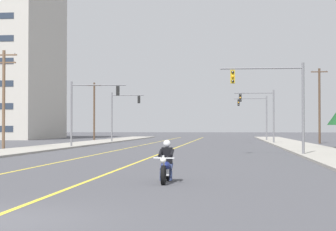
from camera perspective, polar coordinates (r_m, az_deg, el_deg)
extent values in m
cube|color=yellow|center=(56.32, 1.18, -3.11)|extent=(0.16, 100.00, 0.01)
cube|color=yellow|center=(56.86, -3.09, -3.09)|extent=(0.16, 100.00, 0.01)
cube|color=#9E998E|center=(51.53, 13.72, -3.19)|extent=(4.40, 110.00, 0.14)
cube|color=#9E998E|center=(53.63, -11.43, -3.12)|extent=(4.40, 110.00, 0.14)
cylinder|color=black|center=(18.72, -0.47, -6.03)|extent=(0.12, 0.64, 0.64)
cylinder|color=black|center=(20.25, 0.06, -5.66)|extent=(0.12, 0.64, 0.64)
cylinder|color=silver|center=(18.79, -0.43, -5.05)|extent=(0.07, 0.33, 0.68)
sphere|color=white|center=(18.63, -0.49, -4.51)|extent=(0.20, 0.20, 0.20)
cylinder|color=silver|center=(18.83, -0.41, -4.32)|extent=(0.70, 0.05, 0.04)
ellipsoid|color=navy|center=(19.35, -0.23, -5.04)|extent=(0.32, 0.56, 0.28)
cube|color=silver|center=(19.48, -0.19, -5.69)|extent=(0.24, 0.44, 0.24)
cube|color=black|center=(19.79, -0.08, -5.13)|extent=(0.28, 0.52, 0.12)
cube|color=navy|center=(20.18, 0.05, -4.82)|extent=(0.20, 0.36, 0.08)
cylinder|color=silver|center=(19.90, -0.46, -5.80)|extent=(0.08, 0.55, 0.08)
cube|color=black|center=(19.72, -0.10, -4.03)|extent=(0.36, 0.24, 0.56)
sphere|color=silver|center=(19.69, -0.10, -2.85)|extent=(0.26, 0.26, 0.26)
cylinder|color=navy|center=(19.59, 0.26, -5.17)|extent=(0.14, 0.44, 0.30)
cylinder|color=navy|center=(19.43, 0.27, -6.09)|extent=(0.11, 0.16, 0.35)
cylinder|color=black|center=(19.44, 0.40, -3.78)|extent=(0.10, 0.52, 0.27)
cylinder|color=navy|center=(19.62, -0.55, -5.16)|extent=(0.14, 0.44, 0.30)
cylinder|color=navy|center=(19.47, -0.68, -6.08)|extent=(0.11, 0.16, 0.35)
cylinder|color=black|center=(19.48, -0.77, -3.78)|extent=(0.10, 0.52, 0.27)
cylinder|color=slate|center=(38.68, 13.44, 0.62)|extent=(0.18, 0.18, 6.20)
cylinder|color=slate|center=(38.58, 9.37, 4.71)|extent=(5.48, 0.18, 0.11)
cube|color=#B79319|center=(38.45, 6.52, 3.90)|extent=(0.30, 0.24, 0.90)
sphere|color=black|center=(38.32, 6.52, 4.36)|extent=(0.18, 0.18, 0.18)
sphere|color=orange|center=(38.29, 6.52, 3.92)|extent=(0.18, 0.18, 0.18)
sphere|color=black|center=(38.27, 6.52, 3.47)|extent=(0.18, 0.18, 0.18)
cylinder|color=slate|center=(53.85, -9.69, 0.11)|extent=(0.18, 0.18, 6.20)
cylinder|color=slate|center=(53.50, -6.98, 3.06)|extent=(5.14, 0.44, 0.11)
cube|color=black|center=(53.19, -5.07, 2.48)|extent=(0.31, 0.26, 0.90)
sphere|color=black|center=(53.37, -5.05, 2.80)|extent=(0.18, 0.18, 0.18)
sphere|color=orange|center=(53.35, -5.05, 2.47)|extent=(0.18, 0.18, 0.18)
sphere|color=black|center=(53.33, -5.05, 2.15)|extent=(0.18, 0.18, 0.18)
cylinder|color=slate|center=(66.02, 10.58, -0.12)|extent=(0.18, 0.18, 6.20)
cylinder|color=slate|center=(65.96, 8.64, 2.26)|extent=(4.47, 0.18, 0.11)
cube|color=black|center=(65.86, 7.28, 1.78)|extent=(0.30, 0.24, 0.90)
sphere|color=black|center=(65.72, 7.28, 2.05)|extent=(0.18, 0.18, 0.18)
sphere|color=orange|center=(65.70, 7.28, 1.79)|extent=(0.18, 0.18, 0.18)
sphere|color=black|center=(65.69, 7.28, 1.53)|extent=(0.18, 0.18, 0.18)
cylinder|color=slate|center=(70.42, -5.68, -0.20)|extent=(0.18, 0.18, 6.20)
cylinder|color=slate|center=(70.07, -4.07, 2.05)|extent=(4.02, 0.23, 0.11)
cube|color=black|center=(69.76, -2.94, 1.61)|extent=(0.31, 0.25, 0.90)
sphere|color=black|center=(69.93, -2.92, 1.85)|extent=(0.18, 0.18, 0.18)
sphere|color=orange|center=(69.91, -2.92, 1.60)|extent=(0.18, 0.18, 0.18)
sphere|color=black|center=(69.90, -2.92, 1.36)|extent=(0.18, 0.18, 0.18)
cylinder|color=slate|center=(78.74, 9.89, -0.29)|extent=(0.18, 0.18, 6.20)
cylinder|color=slate|center=(78.77, 8.25, 1.70)|extent=(4.48, 0.21, 0.11)
cube|color=black|center=(78.74, 7.11, 1.30)|extent=(0.31, 0.25, 0.90)
sphere|color=black|center=(78.60, 7.11, 1.52)|extent=(0.18, 0.18, 0.18)
sphere|color=orange|center=(78.58, 7.11, 1.30)|extent=(0.18, 0.18, 0.18)
sphere|color=black|center=(78.57, 7.11, 1.09)|extent=(0.18, 0.18, 0.18)
cylinder|color=brown|center=(50.05, -16.20, 1.52)|extent=(0.26, 0.26, 8.44)
cube|color=brown|center=(50.37, -16.18, 5.86)|extent=(2.28, 0.12, 0.12)
cylinder|color=slate|center=(50.02, -15.15, 6.02)|extent=(0.08, 0.08, 0.12)
cube|color=brown|center=(50.29, -16.18, 5.13)|extent=(2.09, 0.12, 0.12)
cylinder|color=slate|center=(49.98, -15.25, 5.28)|extent=(0.08, 0.08, 0.12)
cylinder|color=#4C3828|center=(68.16, 14.99, 0.94)|extent=(0.26, 0.26, 8.75)
cube|color=#4C3828|center=(68.42, 14.97, 4.27)|extent=(1.92, 0.12, 0.12)
cylinder|color=slate|center=(68.32, 14.30, 4.35)|extent=(0.08, 0.08, 0.12)
cylinder|color=slate|center=(68.56, 15.64, 4.34)|extent=(0.08, 0.08, 0.12)
cylinder|color=#4C3828|center=(80.19, -7.44, 0.39)|extent=(0.26, 0.26, 8.18)
cube|color=#4C3828|center=(80.38, -7.43, 3.02)|extent=(2.09, 0.12, 0.12)
cylinder|color=slate|center=(80.60, -8.04, 3.08)|extent=(0.08, 0.08, 0.12)
cylinder|color=slate|center=(80.18, -6.82, 3.10)|extent=(0.08, 0.08, 0.12)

